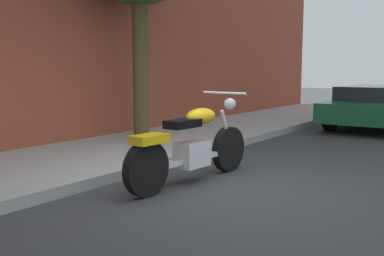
{
  "coord_description": "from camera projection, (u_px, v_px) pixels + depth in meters",
  "views": [
    {
      "loc": [
        -4.46,
        -2.67,
        1.43
      ],
      "look_at": [
        0.06,
        0.55,
        0.7
      ],
      "focal_mm": 41.64,
      "sensor_mm": 36.0,
      "label": 1
    }
  ],
  "objects": [
    {
      "name": "ground_plane",
      "position": [
        227.0,
        190.0,
        5.32
      ],
      "size": [
        60.0,
        60.0,
        0.0
      ],
      "primitive_type": "plane",
      "color": "#303335"
    },
    {
      "name": "sidewalk",
      "position": [
        82.0,
        159.0,
        6.79
      ],
      "size": [
        23.7,
        2.49,
        0.14
      ],
      "primitive_type": "cube",
      "color": "#979797",
      "rests_on": "ground"
    },
    {
      "name": "motorcycle",
      "position": [
        192.0,
        147.0,
        5.63
      ],
      "size": [
        2.27,
        0.7,
        1.13
      ],
      "color": "black",
      "rests_on": "ground"
    },
    {
      "name": "parked_car_green",
      "position": [
        380.0,
        105.0,
        11.1
      ],
      "size": [
        4.38,
        1.91,
        1.03
      ],
      "color": "black",
      "rests_on": "ground"
    }
  ]
}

